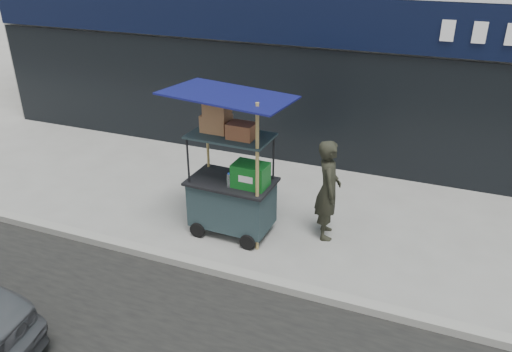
% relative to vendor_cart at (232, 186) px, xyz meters
% --- Properties ---
extents(ground, '(80.00, 80.00, 0.00)m').
position_rel_vendor_cart_xyz_m(ground, '(0.50, -0.90, -0.84)').
color(ground, slate).
rests_on(ground, ground).
extents(curb, '(80.00, 0.18, 0.12)m').
position_rel_vendor_cart_xyz_m(curb, '(0.50, -1.10, -0.78)').
color(curb, gray).
rests_on(curb, ground).
extents(vendor_cart, '(1.80, 1.30, 2.38)m').
position_rel_vendor_cart_xyz_m(vendor_cart, '(0.00, 0.00, 0.00)').
color(vendor_cart, '#1B2B2E').
rests_on(vendor_cart, ground).
extents(vendor_man, '(0.55, 0.68, 1.62)m').
position_rel_vendor_cart_xyz_m(vendor_man, '(1.41, 0.47, -0.02)').
color(vendor_man, black).
rests_on(vendor_man, ground).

